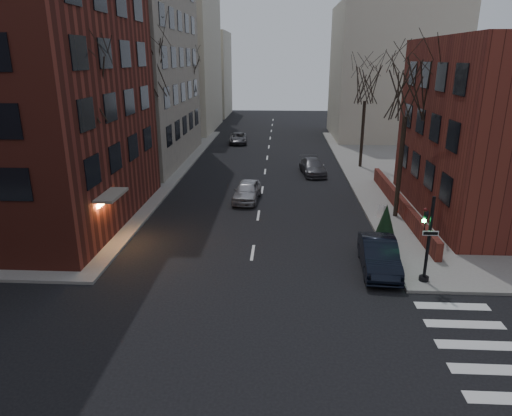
{
  "coord_description": "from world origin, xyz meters",
  "views": [
    {
      "loc": [
        1.4,
        -10.07,
        9.81
      ],
      "look_at": [
        0.1,
        13.48,
        2.0
      ],
      "focal_mm": 32.0,
      "sensor_mm": 36.0,
      "label": 1
    }
  ],
  "objects_px": {
    "tree_left_a": "(87,84)",
    "tree_left_c": "(187,75)",
    "tree_right_a": "(408,89)",
    "car_lane_silver": "(247,191)",
    "tree_left_b": "(150,70)",
    "sandwich_board": "(383,212)",
    "tree_right_b": "(366,84)",
    "streetlamp_near": "(147,139)",
    "car_lane_gray": "(313,167)",
    "evergreen_shrub": "(386,221)",
    "traffic_signal": "(427,245)",
    "parked_sedan": "(379,255)",
    "streetlamp_far": "(197,109)",
    "car_lane_far": "(238,138)"
  },
  "relations": [
    {
      "from": "car_lane_silver",
      "to": "car_lane_far",
      "type": "xyz_separation_m",
      "value": [
        -2.79,
        22.9,
        -0.11
      ]
    },
    {
      "from": "traffic_signal",
      "to": "tree_left_b",
      "type": "height_order",
      "value": "tree_left_b"
    },
    {
      "from": "streetlamp_far",
      "to": "sandwich_board",
      "type": "distance_m",
      "value": 29.56
    },
    {
      "from": "traffic_signal",
      "to": "sandwich_board",
      "type": "relative_size",
      "value": 4.6
    },
    {
      "from": "tree_left_c",
      "to": "tree_right_a",
      "type": "xyz_separation_m",
      "value": [
        17.6,
        -22.0,
        0.0
      ]
    },
    {
      "from": "tree_right_a",
      "to": "car_lane_far",
      "type": "xyz_separation_m",
      "value": [
        -12.56,
        26.1,
        -7.41
      ]
    },
    {
      "from": "tree_left_a",
      "to": "car_lane_gray",
      "type": "height_order",
      "value": "tree_left_a"
    },
    {
      "from": "tree_left_b",
      "to": "traffic_signal",
      "type": "bearing_deg",
      "value": -45.46
    },
    {
      "from": "tree_left_b",
      "to": "sandwich_board",
      "type": "relative_size",
      "value": 12.42
    },
    {
      "from": "streetlamp_far",
      "to": "parked_sedan",
      "type": "relative_size",
      "value": 1.35
    },
    {
      "from": "tree_left_a",
      "to": "car_lane_silver",
      "type": "height_order",
      "value": "tree_left_a"
    },
    {
      "from": "car_lane_gray",
      "to": "sandwich_board",
      "type": "relative_size",
      "value": 5.32
    },
    {
      "from": "tree_left_a",
      "to": "car_lane_gray",
      "type": "relative_size",
      "value": 2.22
    },
    {
      "from": "tree_right_b",
      "to": "evergreen_shrub",
      "type": "relative_size",
      "value": 4.62
    },
    {
      "from": "tree_right_a",
      "to": "parked_sedan",
      "type": "height_order",
      "value": "tree_right_a"
    },
    {
      "from": "tree_left_a",
      "to": "tree_left_c",
      "type": "height_order",
      "value": "tree_left_a"
    },
    {
      "from": "tree_left_c",
      "to": "traffic_signal",
      "type": "bearing_deg",
      "value": -61.64
    },
    {
      "from": "streetlamp_near",
      "to": "car_lane_gray",
      "type": "relative_size",
      "value": 1.36
    },
    {
      "from": "traffic_signal",
      "to": "car_lane_far",
      "type": "distance_m",
      "value": 37.03
    },
    {
      "from": "tree_left_b",
      "to": "car_lane_silver",
      "type": "bearing_deg",
      "value": -31.49
    },
    {
      "from": "traffic_signal",
      "to": "evergreen_shrub",
      "type": "bearing_deg",
      "value": 97.09
    },
    {
      "from": "tree_right_b",
      "to": "tree_left_b",
      "type": "bearing_deg",
      "value": -161.18
    },
    {
      "from": "streetlamp_far",
      "to": "parked_sedan",
      "type": "height_order",
      "value": "streetlamp_far"
    },
    {
      "from": "parked_sedan",
      "to": "tree_left_a",
      "type": "bearing_deg",
      "value": 169.56
    },
    {
      "from": "traffic_signal",
      "to": "car_lane_gray",
      "type": "bearing_deg",
      "value": 100.39
    },
    {
      "from": "tree_left_a",
      "to": "tree_right_a",
      "type": "height_order",
      "value": "tree_left_a"
    },
    {
      "from": "tree_right_a",
      "to": "streetlamp_near",
      "type": "distance_m",
      "value": 17.87
    },
    {
      "from": "parked_sedan",
      "to": "sandwich_board",
      "type": "bearing_deg",
      "value": 80.3
    },
    {
      "from": "car_lane_silver",
      "to": "evergreen_shrub",
      "type": "height_order",
      "value": "evergreen_shrub"
    },
    {
      "from": "tree_right_b",
      "to": "evergreen_shrub",
      "type": "bearing_deg",
      "value": -94.8
    },
    {
      "from": "tree_left_b",
      "to": "sandwich_board",
      "type": "xyz_separation_m",
      "value": [
        16.67,
        -8.54,
        -8.33
      ]
    },
    {
      "from": "tree_right_a",
      "to": "streetlamp_near",
      "type": "height_order",
      "value": "tree_right_a"
    },
    {
      "from": "streetlamp_far",
      "to": "car_lane_far",
      "type": "height_order",
      "value": "streetlamp_far"
    },
    {
      "from": "tree_left_c",
      "to": "evergreen_shrub",
      "type": "distance_m",
      "value": 31.25
    },
    {
      "from": "streetlamp_far",
      "to": "parked_sedan",
      "type": "xyz_separation_m",
      "value": [
        14.4,
        -31.7,
        -3.47
      ]
    },
    {
      "from": "streetlamp_far",
      "to": "car_lane_gray",
      "type": "relative_size",
      "value": 1.36
    },
    {
      "from": "car_lane_silver",
      "to": "car_lane_gray",
      "type": "xyz_separation_m",
      "value": [
        5.19,
        8.09,
        -0.05
      ]
    },
    {
      "from": "tree_right_a",
      "to": "car_lane_silver",
      "type": "height_order",
      "value": "tree_right_a"
    },
    {
      "from": "tree_left_a",
      "to": "tree_left_c",
      "type": "bearing_deg",
      "value": 90.0
    },
    {
      "from": "streetlamp_near",
      "to": "evergreen_shrub",
      "type": "distance_m",
      "value": 17.66
    },
    {
      "from": "tree_right_b",
      "to": "streetlamp_near",
      "type": "bearing_deg",
      "value": -149.53
    },
    {
      "from": "evergreen_shrub",
      "to": "car_lane_silver",
      "type": "bearing_deg",
      "value": 139.42
    },
    {
      "from": "tree_left_a",
      "to": "car_lane_gray",
      "type": "bearing_deg",
      "value": 49.59
    },
    {
      "from": "tree_right_b",
      "to": "car_lane_gray",
      "type": "relative_size",
      "value": 1.99
    },
    {
      "from": "traffic_signal",
      "to": "car_lane_gray",
      "type": "relative_size",
      "value": 0.87
    },
    {
      "from": "streetlamp_far",
      "to": "traffic_signal",
      "type": "bearing_deg",
      "value": -63.94
    },
    {
      "from": "tree_left_c",
      "to": "parked_sedan",
      "type": "relative_size",
      "value": 2.09
    },
    {
      "from": "tree_left_c",
      "to": "sandwich_board",
      "type": "bearing_deg",
      "value": -53.52
    },
    {
      "from": "tree_left_c",
      "to": "car_lane_far",
      "type": "height_order",
      "value": "tree_left_c"
    },
    {
      "from": "tree_left_a",
      "to": "sandwich_board",
      "type": "relative_size",
      "value": 11.8
    }
  ]
}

